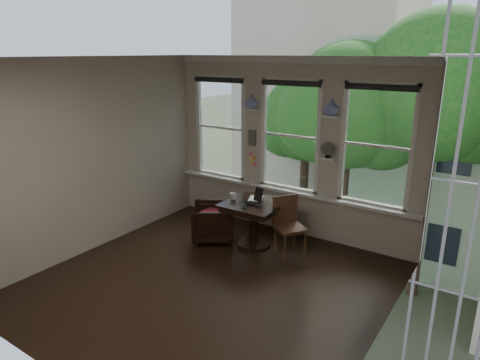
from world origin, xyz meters
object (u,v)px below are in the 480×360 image
Objects in this scene: table at (254,224)px; armchair_left at (213,222)px; mug at (233,196)px; laptop at (253,205)px; side_chair_right at (290,228)px.

armchair_left is at bearing -165.36° from table.
table reaches higher than armchair_left.
laptop is at bearing -9.79° from mug.
table is 0.65m from side_chair_right.
mug is at bearing 177.87° from laptop.
side_chair_right is 3.10× the size of laptop.
side_chair_right is 1.07m from mug.
armchair_left is 0.60m from mug.
table is 0.98× the size of side_chair_right.
side_chair_right is 0.67m from laptop.
side_chair_right is (1.34, 0.21, 0.15)m from armchair_left.
mug is (-0.37, -0.05, 0.43)m from table.
side_chair_right is at bearing 64.74° from armchair_left.
mug is (0.33, 0.13, 0.49)m from armchair_left.
table is at bearing 70.48° from armchair_left.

